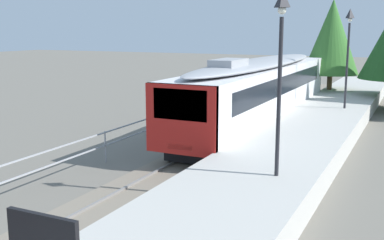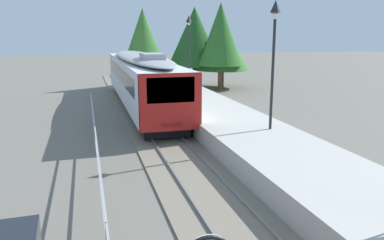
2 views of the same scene
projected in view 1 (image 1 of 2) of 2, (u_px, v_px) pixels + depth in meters
name	position (u px, v px, depth m)	size (l,w,h in m)	color
ground_plane	(126.00, 157.00, 19.51)	(160.00, 160.00, 0.00)	#6B665B
track_rails	(192.00, 165.00, 18.22)	(3.20, 60.00, 0.14)	slate
commuter_train	(260.00, 87.00, 25.20)	(2.82, 18.90, 3.74)	silver
station_platform	(275.00, 165.00, 16.76)	(3.90, 60.00, 0.90)	#B7B5AD
platform_lamp_mid_platform	(281.00, 49.00, 13.36)	(0.34, 0.34, 5.35)	#232328
platform_lamp_far_end	(349.00, 40.00, 25.41)	(0.34, 0.34, 5.35)	#232328
tree_behind_station_far	(332.00, 37.00, 33.57)	(3.90, 3.90, 7.28)	brown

